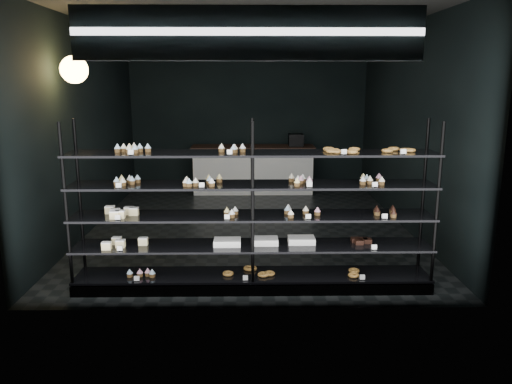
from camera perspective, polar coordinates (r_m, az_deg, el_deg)
room at (r=7.82m, az=-0.86°, el=7.39°), size 5.01×6.01×3.20m
display_shelf at (r=5.60m, az=-0.61°, el=-4.91°), size 4.00×0.50×1.91m
signage at (r=4.88m, az=-0.87°, el=17.69°), size 3.30×0.05×0.50m
pendant_lamp at (r=6.87m, az=-20.07°, el=13.01°), size 0.34×0.34×0.90m
service_counter at (r=10.45m, az=-0.27°, el=2.68°), size 2.55×0.65×1.23m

